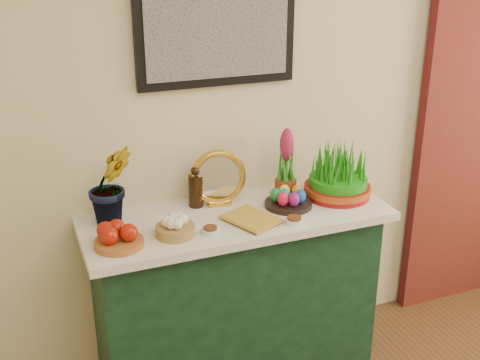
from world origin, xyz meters
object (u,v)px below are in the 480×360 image
sideboard (236,300)px  mirror (218,178)px  book (237,225)px  hyacinth_green (110,172)px  wheatgrass_sabzeh (338,174)px

sideboard → mirror: (-0.04, 0.13, 0.59)m
mirror → book: (-0.01, -0.27, -0.11)m
sideboard → hyacinth_green: bearing=169.0°
hyacinth_green → mirror: hyacinth_green is taller
mirror → wheatgrass_sabzeh: (0.57, -0.13, -0.01)m
sideboard → book: size_ratio=5.62×
sideboard → mirror: bearing=107.1°
book → wheatgrass_sabzeh: 0.60m
mirror → book: mirror is taller
wheatgrass_sabzeh → book: bearing=-165.9°
hyacinth_green → mirror: size_ratio=1.75×
hyacinth_green → wheatgrass_sabzeh: hyacinth_green is taller
hyacinth_green → wheatgrass_sabzeh: bearing=-9.9°
mirror → wheatgrass_sabzeh: bearing=-12.5°
book → wheatgrass_sabzeh: wheatgrass_sabzeh is taller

